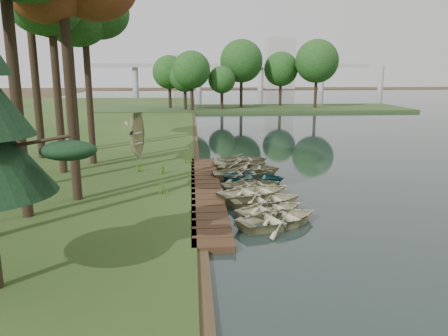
{
  "coord_description": "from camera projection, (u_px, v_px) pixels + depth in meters",
  "views": [
    {
      "loc": [
        -2.3,
        -22.46,
        6.43
      ],
      "look_at": [
        -0.58,
        1.02,
        1.15
      ],
      "focal_mm": 35.0,
      "sensor_mm": 36.0,
      "label": 1
    }
  ],
  "objects": [
    {
      "name": "tree_6",
      "position": [
        67.0,
        2.0,
        32.19
      ],
      "size": [
        4.93,
        4.93,
        13.29
      ],
      "color": "black",
      "rests_on": "bank"
    },
    {
      "name": "peninsula",
      "position": [
        254.0,
        109.0,
        72.61
      ],
      "size": [
        50.0,
        14.0,
        0.45
      ],
      "primitive_type": "cube",
      "color": "#2A421D",
      "rests_on": "ground"
    },
    {
      "name": "rowboat_7",
      "position": [
        249.0,
        167.0,
        27.63
      ],
      "size": [
        4.53,
        3.72,
        0.82
      ],
      "primitive_type": "imported",
      "rotation": [
        0.0,
        0.0,
        1.32
      ],
      "color": "tan",
      "rests_on": "water"
    },
    {
      "name": "ground",
      "position": [
        236.0,
        193.0,
        23.43
      ],
      "size": [
        300.0,
        300.0,
        0.0
      ],
      "primitive_type": "plane",
      "color": "#3D2F1D"
    },
    {
      "name": "rowboat_4",
      "position": [
        252.0,
        183.0,
        23.86
      ],
      "size": [
        3.63,
        2.86,
        0.68
      ],
      "primitive_type": "imported",
      "rotation": [
        0.0,
        0.0,
        1.74
      ],
      "color": "tan",
      "rests_on": "water"
    },
    {
      "name": "reeds_1",
      "position": [
        141.0,
        165.0,
        26.93
      ],
      "size": [
        0.6,
        0.6,
        0.87
      ],
      "primitive_type": "cone",
      "color": "#3F661E",
      "rests_on": "bank"
    },
    {
      "name": "boardwalk",
      "position": [
        206.0,
        191.0,
        23.28
      ],
      "size": [
        1.6,
        16.0,
        0.3
      ],
      "primitive_type": "cube",
      "color": "#392616",
      "rests_on": "ground"
    },
    {
      "name": "rowboat_1",
      "position": [
        271.0,
        208.0,
        19.59
      ],
      "size": [
        4.04,
        3.56,
        0.69
      ],
      "primitive_type": "imported",
      "rotation": [
        0.0,
        0.0,
        1.99
      ],
      "color": "tan",
      "rests_on": "water"
    },
    {
      "name": "reeds_0",
      "position": [
        163.0,
        186.0,
        22.0
      ],
      "size": [
        0.6,
        0.6,
        0.86
      ],
      "primitive_type": "cone",
      "color": "#3F661E",
      "rests_on": "bank"
    },
    {
      "name": "building_a",
      "position": [
        279.0,
        63.0,
        159.85
      ],
      "size": [
        10.0,
        8.0,
        18.0
      ],
      "primitive_type": "cube",
      "color": "#A5A5A0",
      "rests_on": "ground"
    },
    {
      "name": "rowboat_8",
      "position": [
        240.0,
        163.0,
        29.01
      ],
      "size": [
        3.68,
        2.71,
        0.74
      ],
      "primitive_type": "imported",
      "rotation": [
        0.0,
        0.0,
        1.52
      ],
      "color": "tan",
      "rests_on": "water"
    },
    {
      "name": "building_b",
      "position": [
        184.0,
        72.0,
        162.88
      ],
      "size": [
        8.0,
        8.0,
        12.0
      ],
      "primitive_type": "cube",
      "color": "#A5A5A0",
      "rests_on": "ground"
    },
    {
      "name": "stored_rowboat",
      "position": [
        138.0,
        155.0,
        30.55
      ],
      "size": [
        4.01,
        3.54,
        0.69
      ],
      "primitive_type": "imported",
      "rotation": [
        3.14,
        0.0,
        1.14
      ],
      "color": "tan",
      "rests_on": "bank"
    },
    {
      "name": "tree_4",
      "position": [
        84.0,
        22.0,
        27.47
      ],
      "size": [
        3.78,
        3.78,
        10.87
      ],
      "color": "black",
      "rests_on": "bank"
    },
    {
      "name": "reeds_3",
      "position": [
        188.0,
        155.0,
        29.58
      ],
      "size": [
        0.6,
        0.6,
        1.07
      ],
      "primitive_type": "cone",
      "color": "#3F661E",
      "rests_on": "bank"
    },
    {
      "name": "far_trees",
      "position": [
        234.0,
        70.0,
        71.02
      ],
      "size": [
        45.6,
        5.6,
        8.8
      ],
      "color": "black",
      "rests_on": "peninsula"
    },
    {
      "name": "reeds_2",
      "position": [
        164.0,
        167.0,
        26.31
      ],
      "size": [
        0.6,
        0.6,
        0.86
      ],
      "primitive_type": "cone",
      "color": "#3F661E",
      "rests_on": "bank"
    },
    {
      "name": "bridge",
      "position": [
        237.0,
        68.0,
        139.55
      ],
      "size": [
        95.9,
        4.0,
        8.6
      ],
      "color": "#A5A5A0",
      "rests_on": "ground"
    },
    {
      "name": "rowboat_3",
      "position": [
        255.0,
        190.0,
        22.19
      ],
      "size": [
        4.83,
        4.28,
        0.83
      ],
      "primitive_type": "imported",
      "rotation": [
        0.0,
        0.0,
        2.01
      ],
      "color": "tan",
      "rests_on": "water"
    },
    {
      "name": "rowboat_5",
      "position": [
        254.0,
        176.0,
        25.39
      ],
      "size": [
        4.1,
        3.4,
        0.73
      ],
      "primitive_type": "imported",
      "rotation": [
        0.0,
        0.0,
        1.3
      ],
      "color": "#286870",
      "rests_on": "water"
    },
    {
      "name": "rowboat_6",
      "position": [
        244.0,
        172.0,
        26.3
      ],
      "size": [
        4.0,
        3.03,
        0.78
      ],
      "primitive_type": "imported",
      "rotation": [
        0.0,
        0.0,
        1.67
      ],
      "color": "tan",
      "rests_on": "water"
    },
    {
      "name": "rowboat_0",
      "position": [
        279.0,
        217.0,
        18.28
      ],
      "size": [
        4.52,
        3.98,
        0.78
      ],
      "primitive_type": "imported",
      "rotation": [
        0.0,
        0.0,
        1.99
      ],
      "color": "tan",
      "rests_on": "water"
    },
    {
      "name": "rowboat_2",
      "position": [
        266.0,
        198.0,
        21.0
      ],
      "size": [
        4.02,
        3.25,
        0.74
      ],
      "primitive_type": "imported",
      "rotation": [
        0.0,
        0.0,
        1.79
      ],
      "color": "tan",
      "rests_on": "water"
    },
    {
      "name": "rowboat_9",
      "position": [
        243.0,
        159.0,
        30.45
      ],
      "size": [
        3.6,
        2.63,
        0.73
      ],
      "primitive_type": "imported",
      "rotation": [
        0.0,
        0.0,
        1.6
      ],
      "color": "tan",
      "rests_on": "water"
    }
  ]
}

